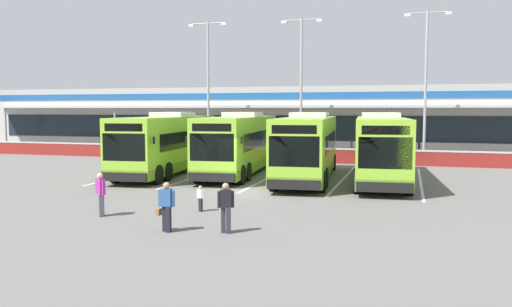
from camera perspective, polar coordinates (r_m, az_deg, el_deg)
The scene contains 19 objects.
ground_plane at distance 25.09m, azimuth -1.72°, elevation -4.21°, with size 200.00×200.00×0.00m, color #605E5B.
terminal_building at distance 51.05m, azimuth 7.70°, elevation 3.77°, with size 70.00×13.00×6.00m.
red_barrier_wall at distance 38.97m, azimuth 4.91°, elevation -0.15°, with size 60.00×0.40×1.10m.
coach_bus_leftmost at distance 32.50m, azimuth -9.65°, elevation 0.97°, with size 3.75×12.32×3.78m.
coach_bus_left_centre at distance 31.98m, azimuth -1.82°, elevation 0.98°, with size 3.75×12.32×3.78m.
coach_bus_centre at distance 29.53m, azimuth 5.68°, elevation 0.63°, with size 3.75×12.32×3.78m.
coach_bus_right_centre at distance 29.40m, azimuth 13.47°, elevation 0.50°, with size 3.75×12.32×3.78m.
bay_stripe_far_west at distance 33.88m, azimuth -12.14°, elevation -1.94°, with size 0.14×13.00×0.01m, color silver.
bay_stripe_west at distance 32.10m, azimuth -5.53°, elevation -2.23°, with size 0.14×13.00×0.01m, color silver.
bay_stripe_mid_west at distance 30.79m, azimuth 1.75°, elevation -2.51°, with size 0.14×13.00×0.01m, color silver.
bay_stripe_centre at distance 30.02m, azimuth 9.54°, elevation -2.77°, with size 0.14×13.00×0.01m, color silver.
bay_stripe_mid_east at distance 29.82m, azimuth 17.59°, elevation -2.98°, with size 0.14×13.00×0.01m, color silver.
pedestrian_with_handbag at distance 17.13m, azimuth -9.82°, elevation -5.64°, with size 0.63×0.30×1.62m.
pedestrian_in_dark_coat at distance 20.13m, azimuth -16.68°, elevation -4.15°, with size 0.52×0.40×1.62m.
pedestrian_child at distance 20.37m, azimuth -6.10°, elevation -4.82°, with size 0.33×0.23×1.00m.
pedestrian_near_bin at distance 16.73m, azimuth -3.33°, elevation -5.77°, with size 0.52×0.34×1.62m.
lamp_post_west at distance 42.85m, azimuth -5.27°, elevation 7.98°, with size 3.24×0.28×11.00m.
lamp_post_centre at distance 41.18m, azimuth 4.98°, elevation 8.10°, with size 3.24×0.28×11.00m.
lamp_post_east at distance 39.96m, azimuth 18.12°, elevation 7.98°, with size 3.24×0.28×11.00m.
Camera 1 is at (7.69, -23.55, 3.96)m, focal length 36.49 mm.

